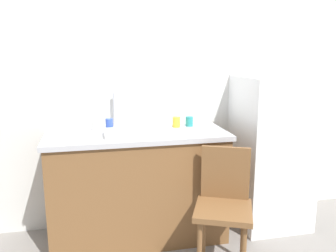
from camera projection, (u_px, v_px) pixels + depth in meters
name	position (u px, v px, depth m)	size (l,w,h in m)	color
back_wall	(176.00, 79.00, 3.21)	(4.80, 0.10, 2.66)	silver
cabinet_base	(138.00, 188.00, 2.97)	(1.43, 0.60, 0.89)	brown
countertop	(137.00, 134.00, 2.87)	(1.47, 0.64, 0.04)	#B7B7BC
faucet	(114.00, 110.00, 3.04)	(0.02, 0.02, 0.30)	#B7B7BC
refrigerator	(271.00, 152.00, 3.18)	(0.61, 0.61, 1.37)	white
chair	(224.00, 203.00, 2.54)	(0.53, 0.53, 0.89)	brown
dish_tray	(122.00, 133.00, 2.74)	(0.28, 0.20, 0.05)	white
cup_teal	(189.00, 121.00, 3.10)	(0.07, 0.07, 0.08)	teal
cup_white	(96.00, 126.00, 2.93)	(0.07, 0.07, 0.07)	white
cup_yellow	(176.00, 122.00, 3.05)	(0.07, 0.07, 0.09)	yellow
cup_blue	(109.00, 125.00, 2.89)	(0.06, 0.06, 0.11)	blue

